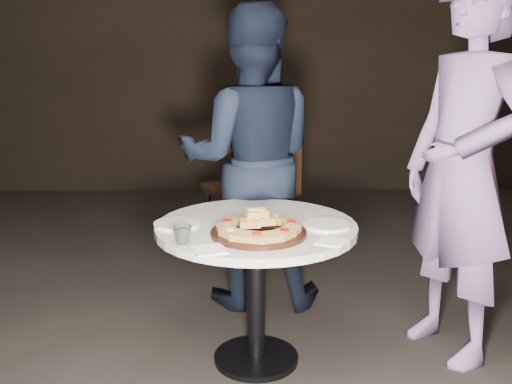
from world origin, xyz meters
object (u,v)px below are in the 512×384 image
at_px(diner_navy, 250,160).
at_px(water_glass, 183,235).
at_px(table, 256,250).
at_px(chair_far, 256,181).
at_px(diner_teal, 463,173).
at_px(serving_board, 259,233).
at_px(focaccia_pile, 258,225).

bearing_deg(diner_navy, water_glass, 74.97).
distance_m(table, chair_far, 1.12).
relative_size(diner_navy, diner_teal, 0.94).
bearing_deg(serving_board, diner_navy, 91.85).
bearing_deg(serving_board, diner_teal, 14.50).
bearing_deg(diner_teal, diner_navy, -145.90).
distance_m(diner_navy, diner_teal, 1.11).
relative_size(table, diner_navy, 0.70).
bearing_deg(focaccia_pile, water_glass, -161.52).
xyz_separation_m(serving_board, water_glass, (-0.30, -0.09, 0.03)).
height_order(table, diner_navy, diner_navy).
bearing_deg(water_glass, diner_teal, 15.27).
xyz_separation_m(water_glass, diner_teal, (1.21, 0.33, 0.17)).
bearing_deg(diner_navy, serving_board, 93.19).
xyz_separation_m(focaccia_pile, chair_far, (0.02, 1.27, -0.11)).
bearing_deg(focaccia_pile, serving_board, -66.01).
distance_m(focaccia_pile, diner_teal, 0.96).
bearing_deg(focaccia_pile, chair_far, 89.15).
relative_size(serving_board, focaccia_pile, 1.11).
relative_size(serving_board, chair_far, 0.38).
relative_size(focaccia_pile, diner_teal, 0.20).
bearing_deg(focaccia_pile, diner_navy, 91.72).
bearing_deg(table, water_glass, -139.40).
relative_size(water_glass, chair_far, 0.07).
bearing_deg(table, focaccia_pile, -88.59).
height_order(focaccia_pile, chair_far, chair_far).
height_order(focaccia_pile, diner_navy, diner_navy).
bearing_deg(water_glass, focaccia_pile, 18.48).
xyz_separation_m(table, diner_navy, (-0.02, 0.67, 0.28)).
distance_m(table, diner_teal, 0.98).
xyz_separation_m(focaccia_pile, water_glass, (-0.30, -0.10, -0.01)).
relative_size(serving_board, water_glass, 5.39).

